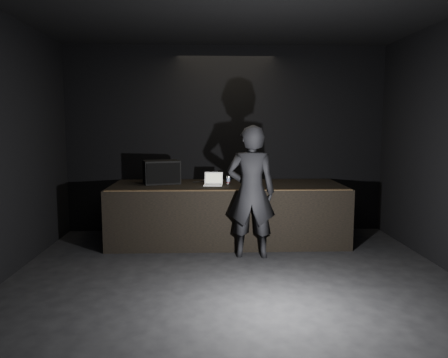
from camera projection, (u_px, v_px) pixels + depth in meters
name	position (u px, v px, depth m)	size (l,w,h in m)	color
ground	(237.00, 303.00, 5.01)	(7.00, 7.00, 0.00)	black
room_walls	(238.00, 125.00, 4.76)	(6.10, 7.10, 3.52)	black
stage_riser	(227.00, 213.00, 7.66)	(4.00, 1.50, 1.00)	black
riser_lip	(229.00, 190.00, 6.89)	(3.92, 0.10, 0.01)	brown
stage_monitor	(162.00, 172.00, 7.68)	(0.71, 0.59, 0.41)	black
cable	(213.00, 181.00, 8.05)	(0.02, 0.02, 0.82)	black
laptop	(213.00, 182.00, 7.51)	(0.34, 0.31, 0.22)	white
beer_can	(228.00, 180.00, 7.53)	(0.07, 0.07, 0.16)	silver
plastic_cup	(208.00, 182.00, 7.58)	(0.07, 0.07, 0.09)	white
wii_remote	(248.00, 189.00, 6.99)	(0.03, 0.15, 0.03)	white
person	(251.00, 192.00, 6.66)	(0.74, 0.48, 2.03)	black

